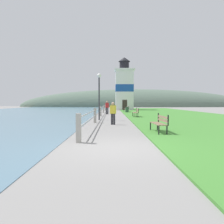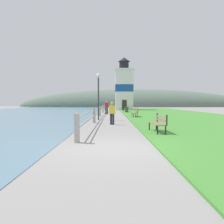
% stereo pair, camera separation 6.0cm
% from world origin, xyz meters
% --- Properties ---
extents(ground_plane, '(160.00, 160.00, 0.00)m').
position_xyz_m(ground_plane, '(0.00, 0.00, 0.00)').
color(ground_plane, gray).
extents(grass_verge, '(12.00, 57.31, 0.06)m').
position_xyz_m(grass_verge, '(7.42, 19.10, 0.03)').
color(grass_verge, '#428433').
rests_on(grass_verge, ground_plane).
extents(seawall_railing, '(0.18, 31.65, 1.10)m').
position_xyz_m(seawall_railing, '(-1.32, 16.74, 0.66)').
color(seawall_railing, '#A8A399').
rests_on(seawall_railing, ground_plane).
extents(park_bench_near, '(0.56, 1.73, 0.94)m').
position_xyz_m(park_bench_near, '(2.26, 3.49, 0.54)').
color(park_bench_near, '#846B51').
rests_on(park_bench_near, ground_plane).
extents(park_bench_midway, '(0.49, 1.80, 0.94)m').
position_xyz_m(park_bench_midway, '(2.36, 14.93, 0.54)').
color(park_bench_midway, '#846B51').
rests_on(park_bench_midway, ground_plane).
extents(park_bench_far, '(0.69, 1.93, 0.94)m').
position_xyz_m(park_bench_far, '(2.18, 26.68, 0.54)').
color(park_bench_far, '#846B51').
rests_on(park_bench_far, ground_plane).
extents(lighthouse, '(3.95, 3.95, 10.43)m').
position_xyz_m(lighthouse, '(2.36, 36.47, 4.53)').
color(lighthouse, white).
rests_on(lighthouse, ground_plane).
extents(person_strolling, '(0.45, 0.29, 1.70)m').
position_xyz_m(person_strolling, '(-0.70, 20.61, 0.92)').
color(person_strolling, '#28282D').
rests_on(person_strolling, ground_plane).
extents(person_by_railing, '(0.42, 0.34, 1.53)m').
position_xyz_m(person_by_railing, '(-0.01, 7.57, 0.83)').
color(person_by_railing, '#28282D').
rests_on(person_by_railing, ground_plane).
extents(trash_bin, '(0.54, 0.54, 0.84)m').
position_xyz_m(trash_bin, '(2.12, 24.84, 0.42)').
color(trash_bin, '#2D5138').
rests_on(trash_bin, ground_plane).
extents(lamp_post, '(0.36, 0.36, 3.96)m').
position_xyz_m(lamp_post, '(-1.17, 11.51, 2.74)').
color(lamp_post, '#333338').
rests_on(lamp_post, ground_plane).
extents(distant_hillside, '(80.00, 16.00, 12.00)m').
position_xyz_m(distant_hillside, '(8.00, 68.20, 0.00)').
color(distant_hillside, '#566B5B').
rests_on(distant_hillside, ground_plane).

